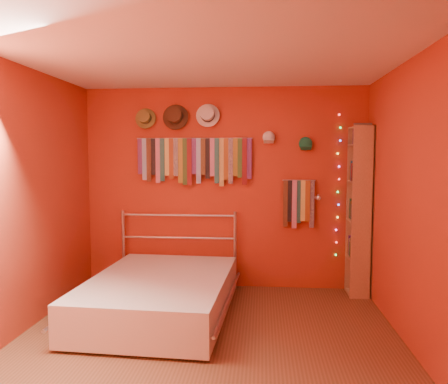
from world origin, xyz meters
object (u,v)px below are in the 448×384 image
(bookshelf, at_px, (363,210))
(bed, at_px, (160,295))
(reading_lamp, at_px, (318,198))
(tie_rack, at_px, (194,158))

(bookshelf, bearing_deg, bed, -158.17)
(reading_lamp, height_order, bed, reading_lamp)
(reading_lamp, bearing_deg, tie_rack, 174.51)
(bed, bearing_deg, tie_rack, 81.94)
(tie_rack, xyz_separation_m, bookshelf, (2.02, -0.15, -0.61))
(tie_rack, height_order, bed, tie_rack)
(reading_lamp, relative_size, bed, 0.13)
(reading_lamp, distance_m, bookshelf, 0.54)
(bed, bearing_deg, reading_lamp, 30.74)
(tie_rack, bearing_deg, bookshelf, -4.38)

